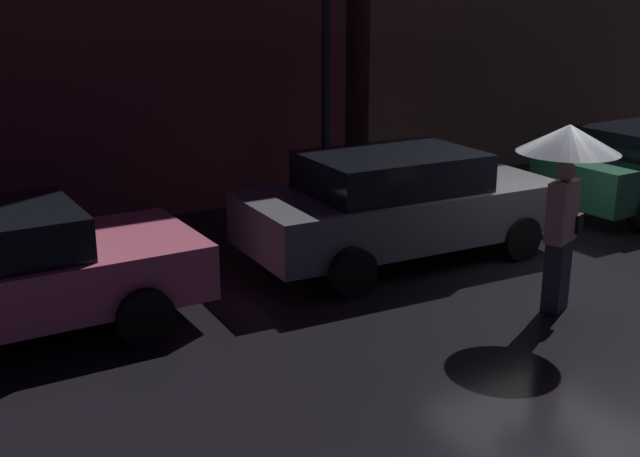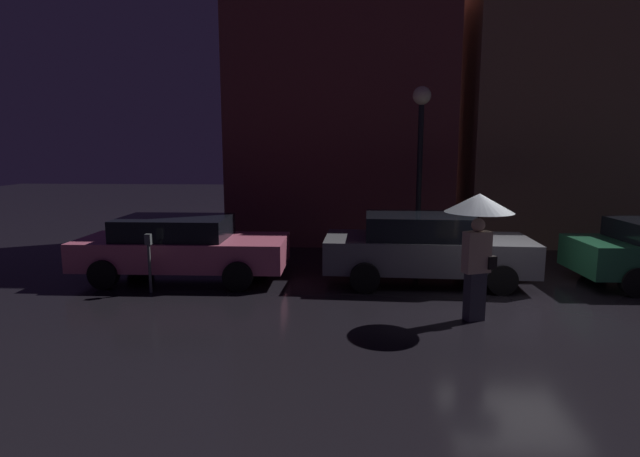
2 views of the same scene
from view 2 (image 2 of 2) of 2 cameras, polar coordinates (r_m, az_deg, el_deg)
name	(u,v)px [view 2 (image 2 of 2)]	position (r m, az deg, el deg)	size (l,w,h in m)	color
ground_plane	(515,301)	(10.47, 21.40, -7.74)	(60.00, 60.00, 0.00)	black
building_facade_left	(340,79)	(16.15, 2.31, 16.69)	(6.78, 3.00, 10.07)	brown
building_facade_right	(598,112)	(17.75, 29.17, 11.59)	(7.92, 3.00, 8.04)	#8C664C
parked_car_pink	(182,246)	(11.66, -15.54, -1.97)	(4.63, 2.04, 1.41)	#DB6684
parked_car_grey	(425,247)	(11.20, 11.87, -2.08)	(4.50, 2.04, 1.50)	slate
pedestrian_with_umbrella	(479,220)	(8.75, 17.67, 0.95)	(1.14, 1.14, 2.19)	#383842
parking_meter	(149,256)	(10.72, -18.95, -3.03)	(0.12, 0.10, 1.22)	#4C5154
street_lamp_near	(421,135)	(13.19, 11.43, 10.43)	(0.47, 0.47, 4.47)	black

